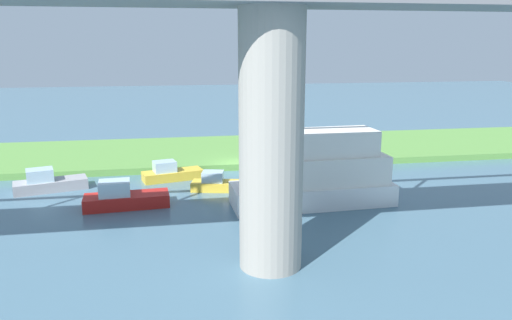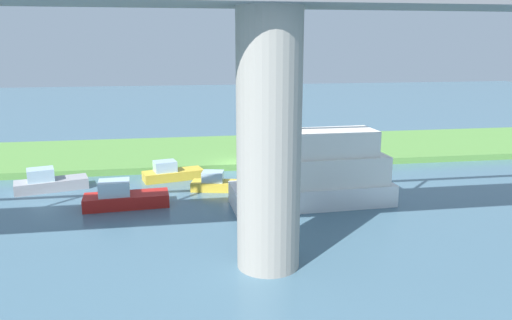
{
  "view_description": "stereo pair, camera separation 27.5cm",
  "coord_description": "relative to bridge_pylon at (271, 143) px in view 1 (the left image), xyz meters",
  "views": [
    {
      "loc": [
        4.93,
        36.09,
        9.56
      ],
      "look_at": [
        -0.41,
        5.0,
        2.0
      ],
      "focal_mm": 34.27,
      "sensor_mm": 36.0,
      "label": 1
    },
    {
      "loc": [
        4.66,
        36.14,
        9.56
      ],
      "look_at": [
        -0.41,
        5.0,
        2.0
      ],
      "focal_mm": 34.27,
      "sensor_mm": 36.0,
      "label": 2
    }
  ],
  "objects": [
    {
      "name": "riverboat_paddlewheel",
      "position": [
        4.31,
        -14.79,
        -4.99
      ],
      "size": [
        4.47,
        2.49,
        1.41
      ],
      "color": "gold",
      "rests_on": "ground"
    },
    {
      "name": "ground_plane",
      "position": [
        -0.93,
        -16.54,
        -5.5
      ],
      "size": [
        160.0,
        160.0,
        0.0
      ],
      "primitive_type": "plane",
      "color": "#476B7F"
    },
    {
      "name": "grassy_bank",
      "position": [
        -0.93,
        -22.54,
        -5.25
      ],
      "size": [
        80.0,
        12.0,
        0.5
      ],
      "primitive_type": "cube",
      "color": "#5B9342",
      "rests_on": "ground"
    },
    {
      "name": "skiff_small",
      "position": [
        12.34,
        -13.51,
        -4.95
      ],
      "size": [
        4.84,
        2.81,
        1.52
      ],
      "color": "#99999E",
      "rests_on": "ground"
    },
    {
      "name": "motorboat_red",
      "position": [
        7.08,
        -9.19,
        -4.91
      ],
      "size": [
        5.08,
        2.14,
        1.65
      ],
      "color": "red",
      "rests_on": "ground"
    },
    {
      "name": "mooring_post",
      "position": [
        -2.33,
        -17.64,
        -4.54
      ],
      "size": [
        0.2,
        0.2,
        0.9
      ],
      "primitive_type": "cylinder",
      "color": "brown",
      "rests_on": "grassy_bank"
    },
    {
      "name": "pontoon_yellow",
      "position": [
        1.16,
        -11.67,
        -5.04
      ],
      "size": [
        4.05,
        2.16,
        1.28
      ],
      "color": "gold",
      "rests_on": "ground"
    },
    {
      "name": "person_on_bank",
      "position": [
        -2.03,
        -19.61,
        -4.29
      ],
      "size": [
        0.5,
        0.5,
        1.39
      ],
      "color": "#2D334C",
      "rests_on": "grassy_bank"
    },
    {
      "name": "bridge_pylon",
      "position": [
        0.0,
        0.0,
        0.0
      ],
      "size": [
        2.72,
        2.72,
        10.99
      ],
      "primitive_type": "cylinder",
      "color": "#9E998E",
      "rests_on": "ground"
    },
    {
      "name": "houseboat_blue",
      "position": [
        -4.51,
        -7.85,
        -3.65
      ],
      "size": [
        9.88,
        3.68,
        4.98
      ],
      "color": "white",
      "rests_on": "ground"
    }
  ]
}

